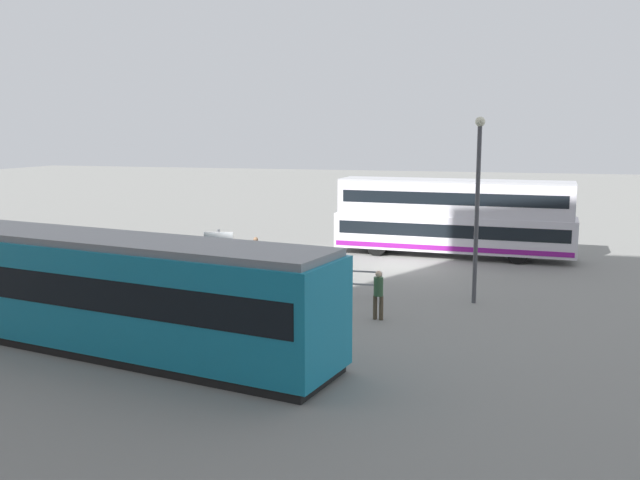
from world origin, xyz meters
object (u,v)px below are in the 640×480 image
object	(u,v)px
double_decker_bus	(453,218)
info_sign	(219,248)
tram_yellow	(110,291)
pedestrian_crossing	(378,292)
pedestrian_near_railing	(256,252)
street_lamp	(477,196)

from	to	relation	value
double_decker_bus	info_sign	distance (m)	13.07
tram_yellow	pedestrian_crossing	bearing A→B (deg)	-142.51
double_decker_bus	pedestrian_near_railing	bearing A→B (deg)	39.24
street_lamp	pedestrian_crossing	bearing A→B (deg)	47.91
tram_yellow	pedestrian_near_railing	size ratio (longest dim) A/B	8.87
pedestrian_crossing	street_lamp	xyz separation A→B (m)	(-2.95, -3.27, 3.02)
pedestrian_crossing	info_sign	size ratio (longest dim) A/B	0.69
pedestrian_crossing	double_decker_bus	bearing A→B (deg)	-95.60
double_decker_bus	pedestrian_crossing	distance (m)	12.88
pedestrian_near_railing	info_sign	bearing A→B (deg)	86.84
tram_yellow	pedestrian_near_railing	xyz separation A→B (m)	(0.00, -11.41, -0.80)
tram_yellow	pedestrian_near_railing	world-z (taller)	tram_yellow
double_decker_bus	info_sign	xyz separation A→B (m)	(8.28, 10.11, -0.29)
pedestrian_crossing	info_sign	xyz separation A→B (m)	(7.03, -2.67, 0.73)
double_decker_bus	street_lamp	size ratio (longest dim) A/B	1.76
double_decker_bus	pedestrian_near_railing	size ratio (longest dim) A/B	7.40
double_decker_bus	tram_yellow	xyz separation A→B (m)	(8.09, 18.02, -0.27)
pedestrian_crossing	street_lamp	world-z (taller)	street_lamp
double_decker_bus	tram_yellow	bearing A→B (deg)	65.83
tram_yellow	street_lamp	xyz separation A→B (m)	(-9.79, -8.51, 2.26)
double_decker_bus	street_lamp	distance (m)	9.86
tram_yellow	pedestrian_near_railing	distance (m)	11.44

